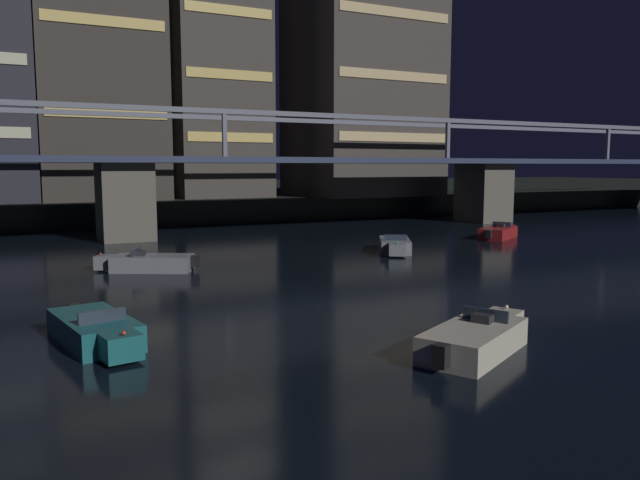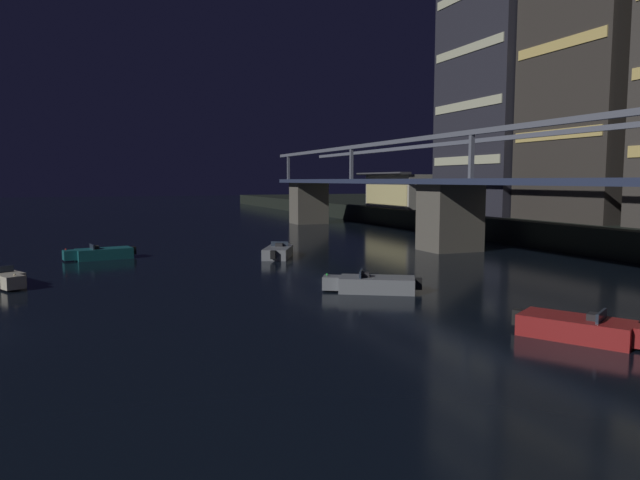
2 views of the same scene
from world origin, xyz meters
TOP-DOWN VIEW (x-y plane):
  - far_riverbank at (0.00, 81.16)m, footprint 240.00×80.00m
  - river_bridge at (0.00, 33.15)m, footprint 105.67×6.40m
  - tower_central at (-4.84, 49.32)m, footprint 9.21×10.24m
  - tower_east_tall at (10.40, 45.96)m, footprint 13.52×13.36m
  - speedboat_near_left at (-17.84, 18.53)m, footprint 4.93×3.43m
  - speedboat_near_center at (8.37, 21.87)m, footprint 4.85×3.65m
  - speedboat_near_right at (-12.19, 0.24)m, footprint 4.91×3.47m
  - speedboat_mid_left at (-2.74, 18.91)m, footprint 3.60×4.87m
  - speedboat_mid_center at (-21.80, 5.93)m, footprint 2.46×5.23m

SIDE VIEW (x-z plane):
  - speedboat_near_left at x=-17.84m, z-range -0.17..0.99m
  - speedboat_near_center at x=8.37m, z-range -0.17..0.99m
  - speedboat_near_right at x=-12.19m, z-range -0.17..0.99m
  - speedboat_mid_left at x=-2.74m, z-range -0.17..0.99m
  - speedboat_mid_center at x=-21.80m, z-range -0.17..0.99m
  - far_riverbank at x=0.00m, z-range 0.00..2.20m
  - river_bridge at x=0.00m, z-range -0.31..9.07m
  - tower_central at x=-4.84m, z-range 2.05..31.95m
  - tower_east_tall at x=10.40m, z-range 2.05..32.55m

